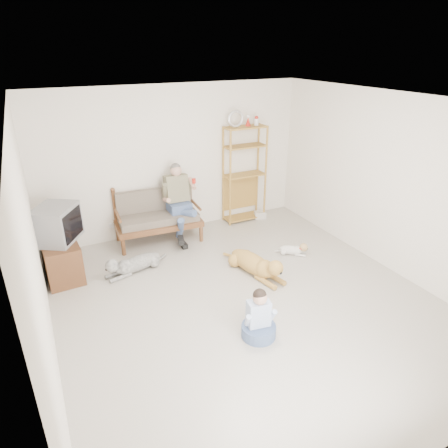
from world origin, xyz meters
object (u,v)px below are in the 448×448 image
loveseat (157,215)px  etagere (244,174)px  tv_stand (61,259)px  golden_retriever (257,265)px

loveseat → etagere: etagere is taller
etagere → tv_stand: etagere is taller
etagere → tv_stand: size_ratio=2.38×
etagere → tv_stand: bearing=-168.8°
tv_stand → golden_retriever: tv_stand is taller
loveseat → etagere: 1.93m
loveseat → golden_retriever: loveseat is taller
etagere → tv_stand: 3.72m
tv_stand → loveseat: bearing=15.4°
loveseat → golden_retriever: size_ratio=1.16×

